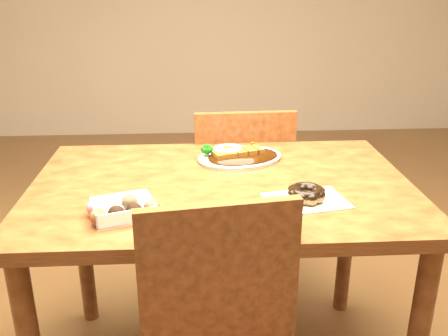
{
  "coord_description": "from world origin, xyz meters",
  "views": [
    {
      "loc": [
        -0.08,
        -1.45,
        1.36
      ],
      "look_at": [
        0.01,
        -0.03,
        0.81
      ],
      "focal_mm": 40.0,
      "sensor_mm": 36.0,
      "label": 1
    }
  ],
  "objects": [
    {
      "name": "donut_box",
      "position": [
        -0.28,
        -0.22,
        0.77
      ],
      "size": [
        0.2,
        0.17,
        0.05
      ],
      "rotation": [
        0.0,
        0.0,
        0.32
      ],
      "color": "white",
      "rests_on": "table"
    },
    {
      "name": "chair_far",
      "position": [
        0.11,
        0.53,
        0.48
      ],
      "size": [
        0.43,
        0.43,
        0.87
      ],
      "rotation": [
        0.0,
        0.0,
        3.18
      ],
      "color": "#46210E",
      "rests_on": "ground"
    },
    {
      "name": "katsu_curry_plate",
      "position": [
        0.07,
        0.21,
        0.77
      ],
      "size": [
        0.34,
        0.28,
        0.06
      ],
      "rotation": [
        0.0,
        0.0,
        0.26
      ],
      "color": "white",
      "rests_on": "table"
    },
    {
      "name": "pon_de_ring",
      "position": [
        0.24,
        -0.15,
        0.77
      ],
      "size": [
        0.26,
        0.2,
        0.04
      ],
      "rotation": [
        0.0,
        0.0,
        0.19
      ],
      "color": "silver",
      "rests_on": "table"
    },
    {
      "name": "table",
      "position": [
        0.0,
        0.0,
        0.65
      ],
      "size": [
        1.2,
        0.8,
        0.75
      ],
      "color": "#46210E",
      "rests_on": "ground"
    }
  ]
}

